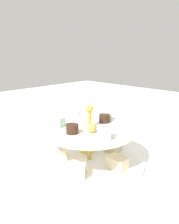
% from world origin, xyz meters
% --- Properties ---
extents(ground_plane, '(2.40, 2.40, 0.00)m').
position_xyz_m(ground_plane, '(0.00, 0.00, 0.00)').
color(ground_plane, silver).
extents(tiered_serving_stand, '(0.29, 0.29, 0.16)m').
position_xyz_m(tiered_serving_stand, '(0.00, -0.00, 0.04)').
color(tiered_serving_stand, white).
rests_on(tiered_serving_stand, ground_plane).
extents(water_glass_short_left, '(0.06, 0.06, 0.08)m').
position_xyz_m(water_glass_short_left, '(0.20, -0.12, 0.04)').
color(water_glass_short_left, silver).
rests_on(water_glass_short_left, ground_plane).
extents(teacup_with_saucer, '(0.09, 0.09, 0.05)m').
position_xyz_m(teacup_with_saucer, '(0.12, -0.21, 0.02)').
color(teacup_with_saucer, white).
rests_on(teacup_with_saucer, ground_plane).
extents(butter_knife_right, '(0.17, 0.04, 0.00)m').
position_xyz_m(butter_knife_right, '(-0.08, -0.27, 0.00)').
color(butter_knife_right, silver).
rests_on(butter_knife_right, ground_plane).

